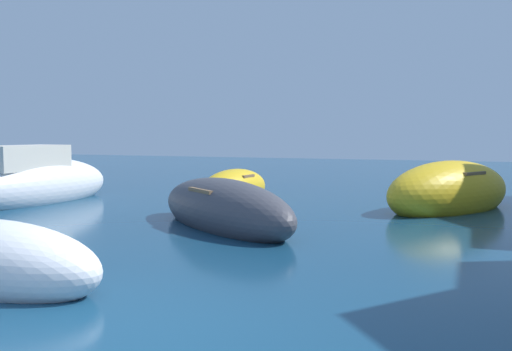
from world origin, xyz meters
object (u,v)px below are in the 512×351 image
at_px(moored_boat_1, 35,183).
at_px(moored_boat_3, 224,210).
at_px(moored_boat_0, 449,192).
at_px(moored_boat_7, 234,188).

xyz_separation_m(moored_boat_1, moored_boat_3, (7.31, -2.03, -0.19)).
height_order(moored_boat_0, moored_boat_1, moored_boat_1).
bearing_deg(moored_boat_0, moored_boat_7, -60.49).
distance_m(moored_boat_0, moored_boat_3, 6.69).
bearing_deg(moored_boat_1, moored_boat_3, -102.90).
bearing_deg(moored_boat_3, moored_boat_0, 83.11).
bearing_deg(moored_boat_7, moored_boat_1, 125.05).
height_order(moored_boat_1, moored_boat_3, moored_boat_1).
height_order(moored_boat_0, moored_boat_3, moored_boat_0).
distance_m(moored_boat_0, moored_boat_7, 6.54).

